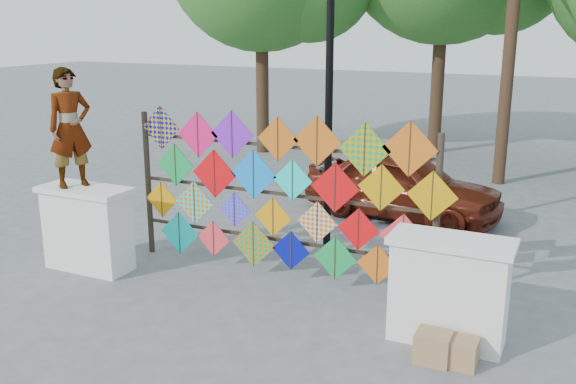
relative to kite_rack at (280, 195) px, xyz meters
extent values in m
plane|color=gray|center=(-0.08, -0.73, -1.26)|extent=(80.00, 80.00, 0.00)
cube|color=white|center=(-2.78, -0.93, -0.66)|extent=(1.30, 0.55, 1.20)
cube|color=white|center=(-2.78, -0.93, -0.02)|extent=(1.40, 0.65, 0.08)
cube|color=white|center=(2.62, -0.93, -0.66)|extent=(1.30, 0.55, 1.20)
cube|color=white|center=(2.62, -0.93, -0.02)|extent=(1.40, 0.65, 0.08)
cylinder|color=#2F251A|center=(-2.38, 0.07, -0.11)|extent=(0.09, 0.09, 2.30)
cylinder|color=#2F251A|center=(2.22, 0.07, -0.11)|extent=(0.09, 0.09, 2.30)
cube|color=#2F251A|center=(-0.08, 0.07, -0.71)|extent=(4.60, 0.04, 0.04)
cube|color=#2F251A|center=(-0.08, 0.07, -0.01)|extent=(4.60, 0.04, 0.04)
cube|color=#2F251A|center=(-0.08, 0.07, 0.69)|extent=(4.60, 0.04, 0.04)
cube|color=#D39106|center=(-2.03, 0.01, 0.82)|extent=(0.68, 0.01, 0.68)
cube|color=#2F251A|center=(-2.03, 0.00, 0.82)|extent=(0.01, 0.01, 0.66)
cube|color=#EE1665|center=(-1.37, 0.01, 0.76)|extent=(0.69, 0.01, 0.69)
cube|color=#2F251A|center=(-1.37, 0.00, 0.76)|extent=(0.01, 0.01, 0.68)
cube|color=#831CD6|center=(-0.78, 0.01, 0.81)|extent=(0.70, 0.01, 0.70)
cube|color=#2F251A|center=(-0.78, 0.00, 0.81)|extent=(0.01, 0.01, 0.69)
cube|color=#D66213|center=(-0.04, 0.01, 0.80)|extent=(0.64, 0.01, 0.64)
cube|color=#2F251A|center=(-0.04, 0.00, 0.80)|extent=(0.01, 0.01, 0.63)
cube|color=#D66213|center=(0.55, 0.01, 0.82)|extent=(0.71, 0.01, 0.71)
cube|color=#2F251A|center=(0.55, 0.00, 0.82)|extent=(0.01, 0.01, 0.70)
cube|color=#129941|center=(1.23, 0.01, 0.76)|extent=(0.73, 0.01, 0.73)
cube|color=#2F251A|center=(1.23, 0.00, 0.76)|extent=(0.01, 0.01, 0.72)
cube|color=#D66213|center=(1.84, 0.01, 0.82)|extent=(0.74, 0.01, 0.74)
cube|color=#2F251A|center=(1.84, 0.00, 0.82)|extent=(0.01, 0.01, 0.72)
cube|color=#129941|center=(-1.77, -0.03, 0.27)|extent=(0.66, 0.01, 0.66)
cube|color=#2F251A|center=(-1.77, -0.04, 0.27)|extent=(0.01, 0.01, 0.65)
cube|color=red|center=(-1.07, -0.03, 0.20)|extent=(0.74, 0.01, 0.74)
cube|color=#2F251A|center=(-1.07, -0.04, 0.20)|extent=(0.01, 0.01, 0.73)
cube|color=#0B81FF|center=(-0.41, -0.03, 0.26)|extent=(0.74, 0.01, 0.74)
cube|color=#2F251A|center=(-0.41, -0.04, 0.26)|extent=(0.01, 0.01, 0.73)
cube|color=#0EE6D9|center=(0.21, -0.03, 0.25)|extent=(0.60, 0.01, 0.60)
cube|color=#2F251A|center=(0.21, -0.04, 0.25)|extent=(0.01, 0.01, 0.59)
cube|color=red|center=(0.84, -0.03, 0.20)|extent=(0.71, 0.01, 0.71)
cube|color=#2F251A|center=(0.84, -0.04, 0.20)|extent=(0.01, 0.01, 0.69)
cube|color=#D39106|center=(1.49, -0.03, 0.28)|extent=(0.64, 0.01, 0.64)
cube|color=#2F251A|center=(1.49, -0.04, 0.28)|extent=(0.01, 0.01, 0.63)
cube|color=#D39106|center=(2.17, -0.03, 0.24)|extent=(0.67, 0.01, 0.67)
cube|color=#2F251A|center=(2.17, -0.04, 0.24)|extent=(0.01, 0.01, 0.65)
cube|color=orange|center=(-2.03, -0.07, -0.29)|extent=(0.58, 0.01, 0.58)
cube|color=#2F251A|center=(-2.03, -0.08, -0.29)|extent=(0.01, 0.01, 0.57)
cube|color=#D66213|center=(-1.42, -0.07, -0.27)|extent=(0.68, 0.01, 0.68)
cube|color=#2F251A|center=(-1.42, -0.08, -0.27)|extent=(0.01, 0.01, 0.67)
cube|color=#0B81FF|center=(-0.72, -0.07, -0.29)|extent=(0.53, 0.01, 0.53)
cube|color=#2F251A|center=(-0.72, -0.08, -0.29)|extent=(0.01, 0.01, 0.52)
cube|color=orange|center=(-0.08, -0.07, -0.33)|extent=(0.59, 0.01, 0.59)
cube|color=#2F251A|center=(-0.08, -0.08, -0.33)|extent=(0.01, 0.01, 0.58)
cube|color=#D66213|center=(0.60, -0.07, -0.31)|extent=(0.61, 0.01, 0.61)
cube|color=#2F251A|center=(0.60, -0.08, -0.31)|extent=(0.01, 0.01, 0.60)
cube|color=red|center=(1.21, -0.07, -0.33)|extent=(0.60, 0.01, 0.60)
cube|color=#2F251A|center=(1.21, -0.08, -0.33)|extent=(0.01, 0.01, 0.59)
cube|color=#FF3741|center=(1.83, -0.07, -0.35)|extent=(0.64, 0.01, 0.64)
cube|color=#2F251A|center=(1.83, -0.08, -0.35)|extent=(0.01, 0.01, 0.63)
cube|color=#0EE6D9|center=(-1.69, -0.11, -0.79)|extent=(0.69, 0.01, 0.69)
cube|color=#2F251A|center=(-1.69, -0.12, -0.79)|extent=(0.01, 0.01, 0.67)
cube|color=#FF3741|center=(-1.07, -0.11, -0.78)|extent=(0.57, 0.01, 0.57)
cube|color=#2F251A|center=(-1.07, -0.12, -0.78)|extent=(0.01, 0.01, 0.56)
cube|color=#D66213|center=(-0.39, -0.11, -0.77)|extent=(0.71, 0.01, 0.71)
cube|color=#2F251A|center=(-0.39, -0.12, -0.77)|extent=(0.01, 0.01, 0.70)
cube|color=#060C99|center=(0.22, -0.11, -0.78)|extent=(0.59, 0.01, 0.59)
cube|color=#2F251A|center=(0.22, -0.12, -0.78)|extent=(0.01, 0.01, 0.58)
cube|color=#129941|center=(0.90, -0.11, -0.78)|extent=(0.64, 0.01, 0.64)
cube|color=#2F251A|center=(0.90, -0.12, -0.78)|extent=(0.01, 0.01, 0.63)
cube|color=#D66213|center=(1.50, -0.11, -0.78)|extent=(0.57, 0.01, 0.57)
cube|color=#2F251A|center=(1.50, -0.12, -0.78)|extent=(0.01, 0.01, 0.56)
cube|color=#0EE6D9|center=(2.20, -0.11, -0.80)|extent=(0.61, 0.01, 0.61)
cube|color=#2F251A|center=(2.20, -0.12, -0.80)|extent=(0.01, 0.01, 0.60)
cylinder|color=#492C1F|center=(-4.58, 8.27, 0.67)|extent=(0.36, 0.36, 3.85)
cylinder|color=#492C1F|center=(-0.08, 10.27, 0.80)|extent=(0.36, 0.36, 4.12)
cylinder|color=#492C1F|center=(2.12, 7.27, 1.49)|extent=(0.28, 0.28, 5.50)
imported|color=#99999E|center=(-2.95, -0.93, 0.89)|extent=(0.66, 0.76, 1.75)
imported|color=#5D1C0F|center=(0.80, 3.70, -0.62)|extent=(3.90, 2.01, 1.27)
cylinder|color=black|center=(0.22, 1.27, 0.84)|extent=(0.12, 0.12, 4.20)
cube|color=tan|center=(2.59, -1.47, -1.09)|extent=(0.39, 0.34, 0.34)
cube|color=tan|center=(2.88, -1.43, -1.11)|extent=(0.37, 0.34, 0.31)
camera|label=1|loc=(3.87, -7.95, 2.40)|focal=40.00mm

